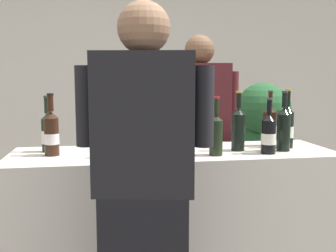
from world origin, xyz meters
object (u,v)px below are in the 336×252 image
wine_bottle_2 (270,126)px  wine_bottle_7 (126,134)px  wine_bottle_6 (238,128)px  wine_bottle_8 (48,132)px  person_server (199,151)px  wine_bottle_3 (52,133)px  wine_glass (186,132)px  potted_shrub (266,137)px  wine_bottle_5 (284,127)px  wine_bottle_1 (287,127)px  wine_bottle_0 (269,134)px  wine_bottle_9 (172,127)px  wine_bottle_10 (216,133)px  person_guest (145,207)px  wine_bottle_4 (173,131)px

wine_bottle_2 → wine_bottle_7: size_ratio=1.04×
wine_bottle_6 → wine_bottle_8: size_ratio=1.08×
wine_bottle_2 → person_server: bearing=125.4°
wine_bottle_3 → wine_glass: size_ratio=1.70×
person_server → potted_shrub: 1.08m
wine_bottle_5 → wine_bottle_1: bearing=55.0°
wine_bottle_2 → wine_glass: bearing=-156.5°
wine_bottle_6 → wine_bottle_7: wine_bottle_6 is taller
wine_bottle_2 → person_server: size_ratio=0.21×
wine_bottle_0 → wine_bottle_5: wine_bottle_5 is taller
wine_bottle_5 → wine_bottle_6: 0.26m
wine_bottle_9 → wine_bottle_5: bearing=-19.5°
wine_bottle_1 → wine_glass: (-0.67, -0.18, 0.01)m
wine_bottle_5 → wine_bottle_10: bearing=-171.3°
wine_bottle_2 → wine_glass: size_ratio=1.72×
wine_bottle_1 → wine_bottle_6: 0.33m
wine_bottle_1 → person_guest: person_guest is taller
wine_bottle_1 → wine_bottle_10: bearing=-161.6°
wine_bottle_1 → wine_bottle_5: wine_bottle_1 is taller
wine_bottle_2 → wine_glass: (-0.59, -0.26, 0.01)m
person_guest → potted_shrub: bearing=54.6°
wine_bottle_2 → wine_bottle_6: size_ratio=0.99×
wine_bottle_6 → wine_bottle_4: bearing=179.9°
wine_bottle_5 → wine_bottle_9: 0.66m
wine_bottle_9 → wine_bottle_10: (0.19, -0.28, -0.01)m
wine_bottle_1 → wine_bottle_7: wine_bottle_1 is taller
wine_bottle_3 → wine_bottle_4: bearing=-2.4°
wine_bottle_4 → person_guest: 0.68m
potted_shrub → person_guest: bearing=-125.4°
wine_bottle_7 → wine_bottle_3: bearing=162.3°
wine_bottle_1 → wine_bottle_4: (-0.72, -0.05, -0.01)m
wine_bottle_0 → person_server: 0.78m
wine_bottle_6 → wine_bottle_9: 0.40m
wine_bottle_10 → person_server: bearing=83.7°
wine_bottle_0 → wine_bottle_8: (-1.23, 0.26, 0.00)m
wine_bottle_4 → wine_bottle_8: size_ratio=1.05×
wine_bottle_6 → wine_bottle_3: bearing=178.4°
wine_bottle_0 → wine_bottle_7: size_ratio=0.94×
wine_bottle_4 → potted_shrub: bearing=49.0°
wine_bottle_4 → wine_bottle_9: size_ratio=1.04×
wine_bottle_4 → wine_bottle_10: 0.25m
person_server → wine_bottle_5: bearing=-62.0°
wine_bottle_1 → wine_bottle_9: bearing=170.2°
wine_bottle_3 → wine_bottle_5: bearing=-3.5°
wine_bottle_5 → wine_bottle_7: 0.92m
wine_bottle_4 → wine_bottle_7: size_ratio=1.02×
wine_bottle_9 → potted_shrub: bearing=45.7°
wine_bottle_1 → wine_glass: size_ratio=1.78×
wine_glass → person_guest: bearing=-120.2°
wine_bottle_2 → person_guest: bearing=-139.9°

